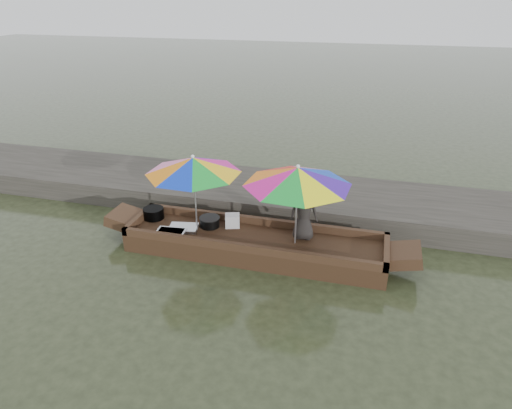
% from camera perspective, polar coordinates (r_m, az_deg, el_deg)
% --- Properties ---
extents(water, '(80.00, 80.00, 0.00)m').
position_cam_1_polar(water, '(8.90, -0.17, -6.10)').
color(water, '#272D19').
rests_on(water, ground).
extents(dock, '(22.00, 2.20, 0.50)m').
position_cam_1_polar(dock, '(10.68, 2.97, 0.98)').
color(dock, '#2D2B26').
rests_on(dock, ground).
extents(boat_hull, '(4.96, 1.20, 0.35)m').
position_cam_1_polar(boat_hull, '(8.81, -0.17, -5.13)').
color(boat_hull, '#3F2818').
rests_on(boat_hull, water).
extents(cooking_pot, '(0.42, 0.42, 0.22)m').
position_cam_1_polar(cooking_pot, '(9.63, -12.68, -1.07)').
color(cooking_pot, black).
rests_on(cooking_pot, boat_hull).
extents(tray_crayfish, '(0.59, 0.44, 0.09)m').
position_cam_1_polar(tray_crayfish, '(8.92, -10.63, -3.56)').
color(tray_crayfish, silver).
rests_on(tray_crayfish, boat_hull).
extents(tray_scallop, '(0.62, 0.48, 0.06)m').
position_cam_1_polar(tray_scallop, '(9.11, -9.06, -2.90)').
color(tray_scallop, silver).
rests_on(tray_scallop, boat_hull).
extents(charcoal_grill, '(0.39, 0.39, 0.18)m').
position_cam_1_polar(charcoal_grill, '(9.13, -5.81, -2.21)').
color(charcoal_grill, black).
rests_on(charcoal_grill, boat_hull).
extents(supply_bag, '(0.33, 0.29, 0.26)m').
position_cam_1_polar(supply_bag, '(9.07, -2.96, -2.02)').
color(supply_bag, silver).
rests_on(supply_bag, boat_hull).
extents(vendor, '(0.54, 0.38, 1.07)m').
position_cam_1_polar(vendor, '(8.50, 6.02, -1.04)').
color(vendor, black).
rests_on(vendor, boat_hull).
extents(umbrella_bow, '(2.31, 2.31, 1.55)m').
position_cam_1_polar(umbrella_bow, '(8.73, -7.64, 1.34)').
color(umbrella_bow, '#E51499').
rests_on(umbrella_bow, boat_hull).
extents(umbrella_stern, '(2.45, 2.45, 1.55)m').
position_cam_1_polar(umbrella_stern, '(8.21, 5.08, -0.11)').
color(umbrella_stern, blue).
rests_on(umbrella_stern, boat_hull).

